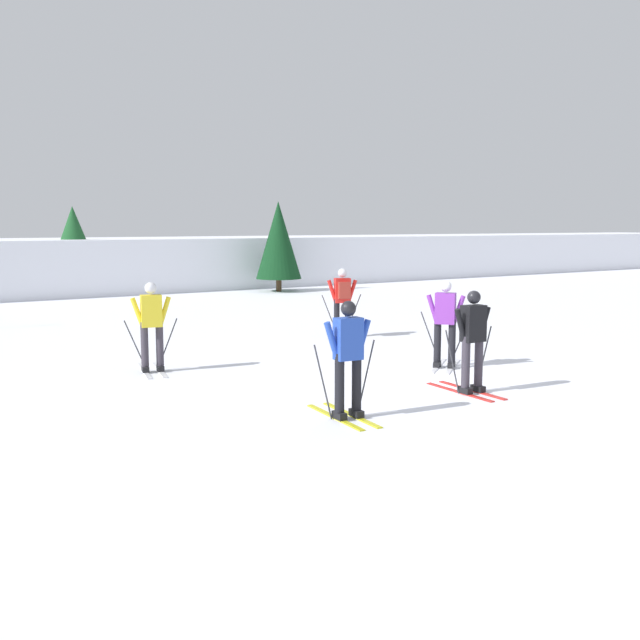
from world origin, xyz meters
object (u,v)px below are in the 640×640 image
(conifer_far_right, at_px, (278,240))
(conifer_far_left, at_px, (74,241))
(skier_purple, at_px, (445,321))
(skier_yellow, at_px, (152,324))
(skier_blue, at_px, (348,356))
(skier_black, at_px, (472,339))
(skier_red, at_px, (343,299))

(conifer_far_right, bearing_deg, conifer_far_left, 156.44)
(skier_purple, xyz_separation_m, conifer_far_right, (5.54, 16.20, 1.21))
(skier_purple, xyz_separation_m, conifer_far_left, (-1.93, 19.46, 1.20))
(skier_yellow, xyz_separation_m, conifer_far_right, (10.46, 13.51, 1.21))
(skier_purple, height_order, skier_blue, same)
(skier_blue, height_order, conifer_far_left, conifer_far_left)
(skier_black, relative_size, conifer_far_left, 0.49)
(skier_blue, relative_size, conifer_far_right, 0.46)
(skier_red, xyz_separation_m, conifer_far_left, (-2.47, 15.18, 1.16))
(skier_yellow, height_order, conifer_far_right, conifer_far_right)
(skier_black, xyz_separation_m, conifer_far_right, (6.66, 18.07, 1.21))
(skier_black, xyz_separation_m, skier_blue, (-2.65, -0.22, 0.00))
(conifer_far_left, bearing_deg, skier_blue, -94.86)
(skier_purple, xyz_separation_m, skier_blue, (-3.77, -2.10, 0.00))
(skier_yellow, height_order, conifer_far_left, conifer_far_left)
(skier_black, bearing_deg, skier_purple, 59.25)
(skier_blue, distance_m, conifer_far_left, 21.67)
(conifer_far_left, bearing_deg, skier_black, -87.80)
(skier_black, height_order, conifer_far_left, conifer_far_left)
(skier_red, bearing_deg, skier_yellow, -163.77)
(conifer_far_right, bearing_deg, skier_yellow, -127.74)
(conifer_far_right, bearing_deg, skier_blue, -116.97)
(conifer_far_left, height_order, conifer_far_right, conifer_far_right)
(skier_red, height_order, conifer_far_left, conifer_far_left)
(skier_red, distance_m, skier_purple, 4.31)
(skier_black, distance_m, skier_yellow, 5.94)
(skier_blue, bearing_deg, skier_black, 4.79)
(skier_yellow, relative_size, skier_blue, 1.00)
(skier_red, bearing_deg, skier_blue, -124.05)
(skier_black, bearing_deg, skier_red, 74.95)
(skier_blue, xyz_separation_m, conifer_far_right, (9.31, 18.30, 1.21))
(conifer_far_right, bearing_deg, skier_black, -110.22)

